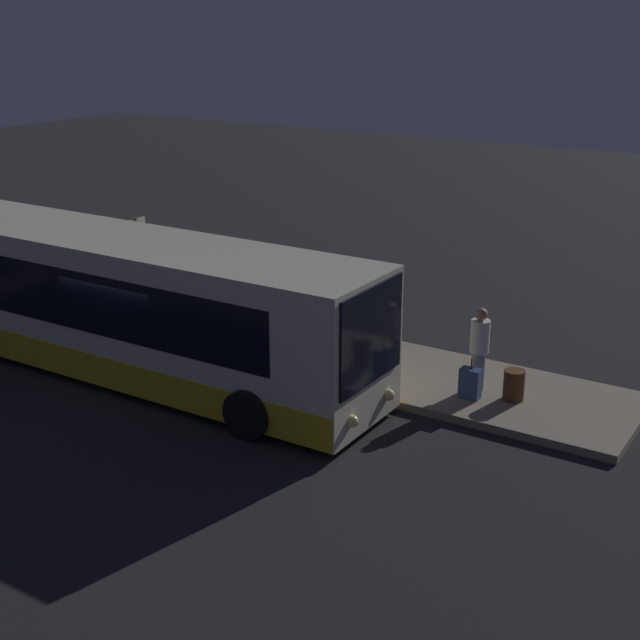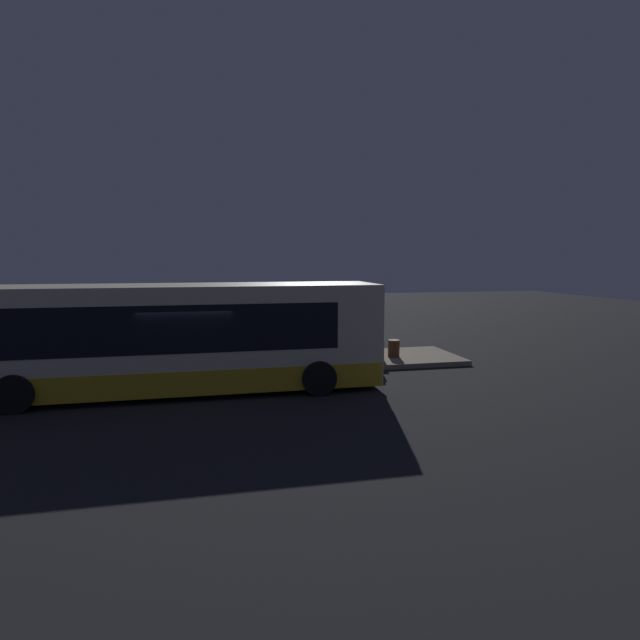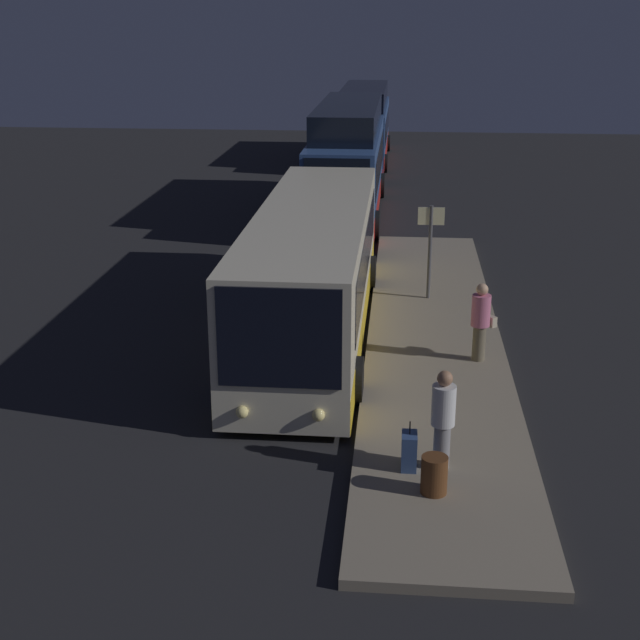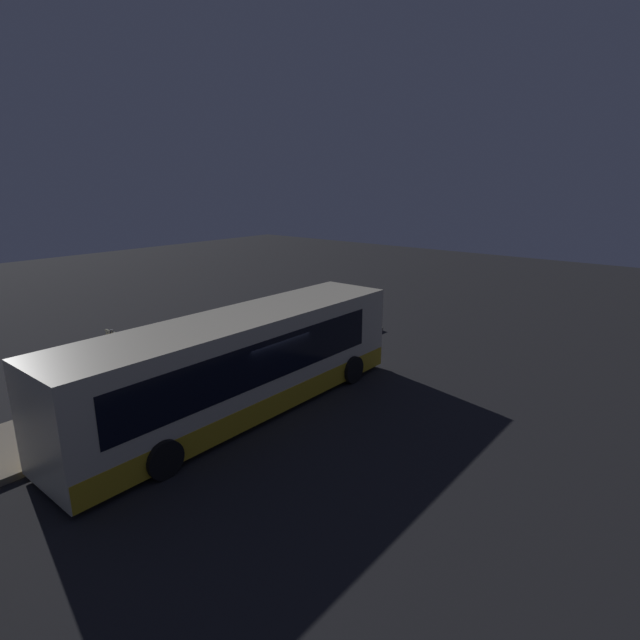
% 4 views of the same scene
% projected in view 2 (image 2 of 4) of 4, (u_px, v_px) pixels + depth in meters
% --- Properties ---
extents(ground, '(80.00, 80.00, 0.00)m').
position_uv_depth(ground, '(189.00, 393.00, 14.62)').
color(ground, '#232326').
extents(platform, '(20.00, 3.23, 0.18)m').
position_uv_depth(platform, '(193.00, 367.00, 17.73)').
color(platform, gray).
rests_on(platform, ground).
extents(bus_lead, '(12.33, 2.89, 3.15)m').
position_uv_depth(bus_lead, '(169.00, 339.00, 14.51)').
color(bus_lead, beige).
rests_on(bus_lead, ground).
extents(passenger_boarding, '(0.64, 0.68, 1.80)m').
position_uv_depth(passenger_boarding, '(232.00, 332.00, 18.84)').
color(passenger_boarding, '#6B604C').
rests_on(passenger_boarding, platform).
extents(passenger_waiting, '(0.58, 0.58, 1.81)m').
position_uv_depth(passenger_waiting, '(371.00, 332.00, 18.93)').
color(passenger_waiting, gray).
rests_on(passenger_waiting, platform).
extents(suitcase, '(0.43, 0.27, 0.89)m').
position_uv_depth(suitcase, '(377.00, 351.00, 18.49)').
color(suitcase, '#334C7F').
rests_on(suitcase, platform).
extents(sign_post, '(0.10, 0.71, 2.58)m').
position_uv_depth(sign_post, '(97.00, 321.00, 16.78)').
color(sign_post, '#4C4C51').
rests_on(sign_post, platform).
extents(trash_bin, '(0.44, 0.44, 0.65)m').
position_uv_depth(trash_bin, '(394.00, 348.00, 19.05)').
color(trash_bin, '#593319').
rests_on(trash_bin, platform).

